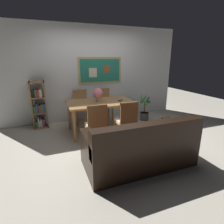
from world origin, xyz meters
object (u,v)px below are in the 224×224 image
(dining_chair_far_right, at_px, (104,102))
(flower_vase, at_px, (98,94))
(leather_couch, at_px, (140,148))
(potted_ivy, at_px, (131,107))
(tv_remote, at_px, (120,100))
(bookshelf, at_px, (39,107))
(dining_chair_far_left, at_px, (81,104))
(dining_table, at_px, (101,105))
(dining_chair_near_left, at_px, (96,123))
(dining_chair_near_right, at_px, (127,119))
(potted_palm, at_px, (144,110))

(dining_chair_far_right, height_order, flower_vase, flower_vase)
(leather_couch, relative_size, potted_ivy, 2.91)
(flower_vase, relative_size, tv_remote, 2.19)
(bookshelf, bearing_deg, dining_chair_far_left, -1.01)
(bookshelf, bearing_deg, flower_vase, -30.20)
(dining_table, xyz_separation_m, flower_vase, (-0.05, 0.04, 0.28))
(dining_chair_near_left, relative_size, dining_chair_far_left, 1.00)
(potted_ivy, bearing_deg, leather_couch, -113.29)
(dining_chair_near_left, height_order, dining_chair_far_right, same)
(dining_chair_near_left, relative_size, bookshelf, 0.76)
(dining_chair_near_left, height_order, potted_ivy, dining_chair_near_left)
(leather_couch, height_order, tv_remote, leather_couch)
(leather_couch, bearing_deg, dining_chair_far_left, 101.05)
(potted_ivy, height_order, tv_remote, tv_remote)
(dining_chair_near_right, relative_size, potted_ivy, 1.47)
(potted_ivy, xyz_separation_m, potted_palm, (0.21, -0.43, 0.00))
(potted_ivy, xyz_separation_m, flower_vase, (-1.25, -0.73, 0.62))
(dining_chair_near_left, distance_m, leather_couch, 1.01)
(dining_chair_far_right, xyz_separation_m, flower_vase, (-0.39, -0.75, 0.40))
(tv_remote, bearing_deg, dining_chair_far_right, 99.75)
(dining_chair_far_right, relative_size, flower_vase, 2.85)
(dining_table, relative_size, potted_palm, 1.97)
(dining_chair_far_right, height_order, tv_remote, dining_chair_far_right)
(bookshelf, bearing_deg, leather_couch, -57.90)
(dining_chair_near_left, xyz_separation_m, flower_vase, (0.29, 0.83, 0.40))
(bookshelf, relative_size, tv_remote, 8.25)
(dining_table, height_order, dining_chair_near_left, dining_chair_near_left)
(dining_chair_near_left, height_order, dining_chair_near_right, same)
(leather_couch, height_order, potted_ivy, leather_couch)
(dining_chair_near_right, xyz_separation_m, potted_ivy, (0.89, 1.57, -0.22))
(leather_couch, distance_m, potted_palm, 2.35)
(potted_palm, distance_m, tv_remote, 1.10)
(potted_ivy, bearing_deg, dining_chair_near_left, -134.53)
(dining_table, xyz_separation_m, potted_ivy, (1.20, 0.77, -0.34))
(bookshelf, bearing_deg, dining_table, -30.47)
(dining_table, relative_size, potted_ivy, 2.51)
(dining_table, xyz_separation_m, leather_couch, (0.16, -1.65, -0.34))
(tv_remote, bearing_deg, dining_chair_near_left, -138.03)
(dining_chair_near_left, xyz_separation_m, tv_remote, (0.82, 0.74, 0.22))
(tv_remote, bearing_deg, bookshelf, 155.04)
(potted_ivy, bearing_deg, potted_palm, -63.42)
(bookshelf, bearing_deg, dining_chair_near_right, -43.72)
(dining_table, relative_size, dining_chair_near_left, 1.71)
(dining_table, distance_m, tv_remote, 0.50)
(dining_chair_near_left, relative_size, potted_palm, 1.15)
(dining_chair_near_left, height_order, leather_couch, dining_chair_near_left)
(dining_chair_near_left, bearing_deg, tv_remote, 41.97)
(dining_chair_far_right, xyz_separation_m, potted_ivy, (0.86, -0.02, -0.22))
(bookshelf, bearing_deg, dining_chair_far_right, -1.05)
(dining_chair_far_left, distance_m, flower_vase, 0.90)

